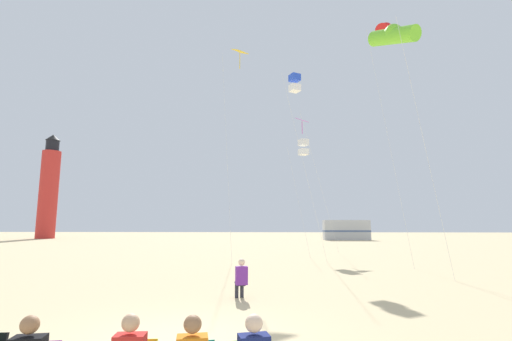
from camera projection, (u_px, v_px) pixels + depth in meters
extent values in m
sphere|color=#9E704C|center=(30.00, 325.00, 4.00)|extent=(0.20, 0.20, 0.20)
sphere|color=#D8A87F|center=(131.00, 323.00, 4.08)|extent=(0.20, 0.20, 0.20)
sphere|color=#9E704C|center=(193.00, 324.00, 4.02)|extent=(0.20, 0.20, 0.20)
sphere|color=beige|center=(254.00, 323.00, 4.06)|extent=(0.20, 0.20, 0.20)
cube|color=#722D99|center=(242.00, 276.00, 10.62)|extent=(0.39, 0.31, 0.52)
sphere|color=beige|center=(242.00, 262.00, 10.68)|extent=(0.20, 0.20, 0.20)
cylinder|color=#2D2D38|center=(243.00, 283.00, 10.78)|extent=(0.23, 0.38, 0.13)
cylinder|color=#2D2D38|center=(242.00, 290.00, 10.90)|extent=(0.11, 0.11, 0.42)
cylinder|color=#2D2D38|center=(238.00, 283.00, 10.74)|extent=(0.23, 0.38, 0.13)
cylinder|color=#2D2D38|center=(237.00, 290.00, 10.86)|extent=(0.11, 0.11, 0.42)
cylinder|color=silver|center=(319.00, 182.00, 28.16)|extent=(3.02, 2.30, 10.84)
cube|color=#D826A5|center=(302.00, 120.00, 30.50)|extent=(1.22, 1.22, 0.40)
cylinder|color=#D826A5|center=(302.00, 128.00, 30.41)|extent=(0.04, 0.04, 1.10)
cylinder|color=silver|center=(389.00, 140.00, 19.13)|extent=(1.56, 0.83, 13.08)
cylinder|color=red|center=(386.00, 32.00, 20.83)|extent=(1.78, 2.53, 1.48)
sphere|color=red|center=(385.00, 29.00, 20.86)|extent=(0.76, 0.76, 0.76)
cylinder|color=silver|center=(298.00, 200.00, 25.15)|extent=(1.42, 1.00, 7.72)
cube|color=white|center=(303.00, 142.00, 26.43)|extent=(0.82, 0.82, 0.44)
cube|color=white|center=(304.00, 152.00, 26.33)|extent=(0.82, 0.82, 0.44)
cylinder|color=silver|center=(227.00, 150.00, 22.23)|extent=(0.96, 1.45, 13.29)
cube|color=yellow|center=(240.00, 51.00, 23.64)|extent=(1.22, 1.22, 0.40)
cylinder|color=yellow|center=(240.00, 61.00, 23.54)|extent=(0.04, 0.04, 1.10)
cylinder|color=silver|center=(304.00, 165.00, 21.45)|extent=(2.53, 0.80, 11.23)
cube|color=blue|center=(295.00, 78.00, 23.60)|extent=(0.82, 0.82, 0.44)
cube|color=white|center=(295.00, 88.00, 23.50)|extent=(0.82, 0.82, 0.44)
cylinder|color=silver|center=(425.00, 146.00, 14.18)|extent=(2.07, 1.23, 10.36)
cylinder|color=#72D12D|center=(393.00, 36.00, 15.99)|extent=(1.88, 2.50, 1.48)
sphere|color=#72D12D|center=(393.00, 33.00, 16.01)|extent=(0.76, 0.76, 0.76)
cylinder|color=red|center=(48.00, 194.00, 58.27)|extent=(2.80, 2.80, 14.00)
cylinder|color=black|center=(52.00, 146.00, 59.43)|extent=(2.00, 2.00, 1.80)
cone|color=black|center=(53.00, 138.00, 59.64)|extent=(2.20, 2.20, 1.00)
cube|color=#B7BABF|center=(346.00, 230.00, 51.92)|extent=(6.42, 2.35, 2.80)
cube|color=#4C608C|center=(346.00, 231.00, 51.90)|extent=(6.46, 2.39, 0.24)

